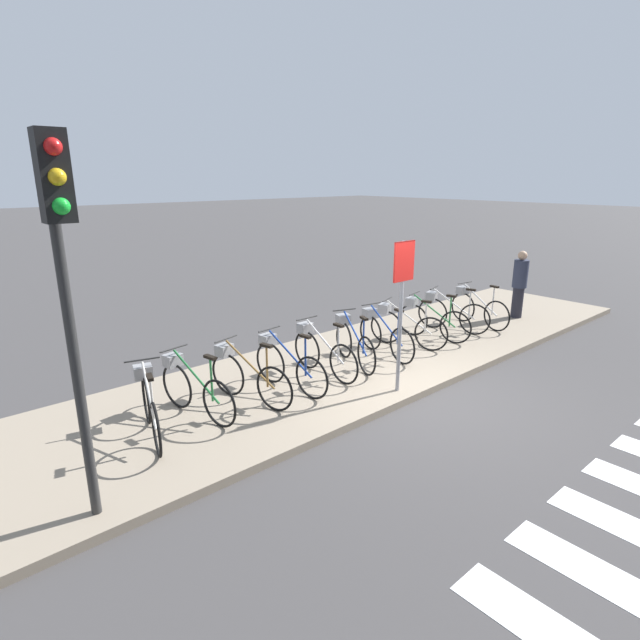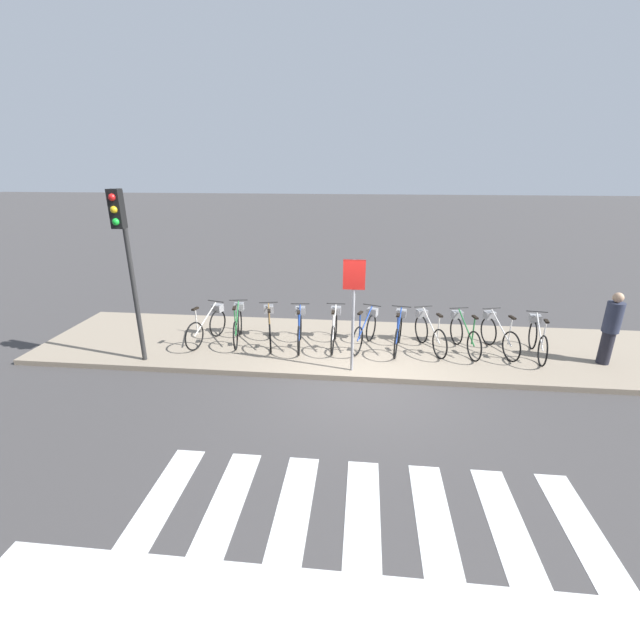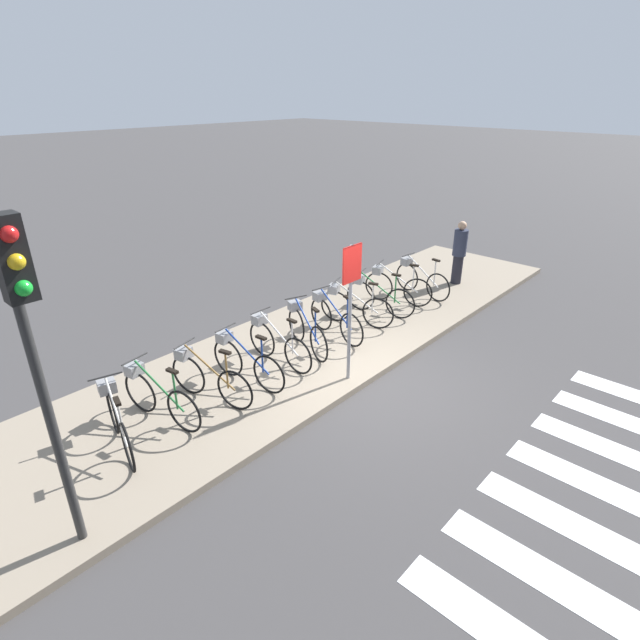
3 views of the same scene
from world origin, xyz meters
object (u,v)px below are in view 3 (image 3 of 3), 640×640
Objects in this scene: parked_bicycle_4 at (276,341)px; parked_bicycle_5 at (305,328)px; parked_bicycle_0 at (117,419)px; parked_bicycle_1 at (156,394)px; pedestrian at (459,251)px; parked_bicycle_10 at (419,277)px; parked_bicycle_7 at (352,305)px; parked_bicycle_8 at (376,295)px; sign_post at (351,291)px; parked_bicycle_9 at (394,285)px; traffic_light at (29,329)px; parked_bicycle_2 at (206,376)px; parked_bicycle_6 at (333,316)px; parked_bicycle_3 at (244,359)px.

parked_bicycle_5 is at bearing -0.56° from parked_bicycle_4.
parked_bicycle_5 is at bearing 1.36° from parked_bicycle_0.
parked_bicycle_1 is 8.38m from pedestrian.
parked_bicycle_0 is 7.71m from parked_bicycle_10.
parked_bicycle_8 is at bearing -2.49° from parked_bicycle_7.
parked_bicycle_10 is at bearing 167.79° from pedestrian.
sign_post is at bearing -142.49° from parked_bicycle_7.
parked_bicycle_9 is at bearing 0.91° from parked_bicycle_5.
traffic_light reaches higher than parked_bicycle_10.
traffic_light is (-2.61, -1.32, 2.20)m from parked_bicycle_2.
traffic_light is (-1.79, -1.43, 2.20)m from parked_bicycle_1.
parked_bicycle_2 and parked_bicycle_7 have the same top height.
traffic_light is (-6.40, -1.40, 2.20)m from parked_bicycle_7.
parked_bicycle_5 and parked_bicycle_6 have the same top height.
parked_bicycle_3 is at bearing 136.29° from sign_post.
parked_bicycle_7 is (2.22, 0.02, 0.00)m from parked_bicycle_4.
sign_post is (2.04, -1.27, 1.18)m from parked_bicycle_2.
parked_bicycle_6 is at bearing 175.42° from pedestrian.
parked_bicycle_5 is 5.57m from traffic_light.
pedestrian is 10.35m from traffic_light.
parked_bicycle_8 is at bearing 10.72° from traffic_light.
parked_bicycle_1 is 1.00× the size of parked_bicycle_6.
parked_bicycle_9 is 0.84m from parked_bicycle_10.
parked_bicycle_7 is 0.65× the size of sign_post.
pedestrian is (4.45, -0.36, 0.40)m from parked_bicycle_6.
parked_bicycle_3 is at bearing -178.89° from parked_bicycle_6.
parked_bicycle_0 is at bearing -178.84° from parked_bicycle_9.
parked_bicycle_7 is at bearing 37.51° from sign_post.
parked_bicycle_3 is 4.21m from traffic_light.
parked_bicycle_2 is at bearing 26.80° from traffic_light.
parked_bicycle_0 is 1.02× the size of parked_bicycle_5.
parked_bicycle_4 and parked_bicycle_6 have the same top height.
parked_bicycle_4 and parked_bicycle_9 have the same top height.
pedestrian reaches higher than parked_bicycle_0.
parked_bicycle_7 is at bearing 5.25° from parked_bicycle_6.
parked_bicycle_2 is at bearing 177.62° from parked_bicycle_3.
parked_bicycle_4 and parked_bicycle_7 have the same top height.
parked_bicycle_0 is 0.98× the size of parked_bicycle_1.
parked_bicycle_7 is at bearing 2.07° from parked_bicycle_3.
traffic_light is at bearing -179.40° from sign_post.
parked_bicycle_1 is at bearing 179.95° from parked_bicycle_9.
parked_bicycle_2 is 6.20m from parked_bicycle_10.
parked_bicycle_8 is at bearing -0.36° from parked_bicycle_4.
parked_bicycle_8 is at bearing -0.69° from parked_bicycle_1.
parked_bicycle_10 is (1.61, -0.10, 0.00)m from parked_bicycle_8.
parked_bicycle_7 is 3.79m from pedestrian.
parked_bicycle_3 is at bearing -178.32° from parked_bicycle_9.
parked_bicycle_10 is at bearing -1.59° from parked_bicycle_5.
parked_bicycle_1 and parked_bicycle_9 have the same top height.
parked_bicycle_2 is at bearing -178.61° from parked_bicycle_5.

